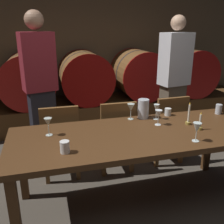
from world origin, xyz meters
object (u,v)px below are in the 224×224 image
object	(u,v)px
wine_glass_far_right	(197,128)
cup_center	(168,112)
wine_barrel_center	(85,77)
chair_right	(167,126)
wine_barrel_far_right	(187,72)
wine_glass_center	(159,114)
wine_barrel_left	(28,80)
wine_glass_far_left	(48,123)
wine_barrel_right	(139,74)
chair_left	(60,138)
guest_right	(173,84)
candle_right	(200,125)
cup_right	(219,109)
chair_center	(116,133)
wine_glass_right	(157,109)
dining_table	(136,140)
candle_left	(188,118)
guest_left	(40,88)
pitcher	(143,109)
cup_left	(65,147)
wine_glass_left	(131,108)

from	to	relation	value
wine_glass_far_right	cup_center	distance (m)	0.65
wine_barrel_center	chair_right	world-z (taller)	wine_barrel_center
wine_barrel_far_right	wine_glass_center	xyz separation A→B (m)	(-1.59, -2.18, 0.03)
wine_barrel_left	wine_glass_far_left	xyz separation A→B (m)	(0.26, -2.16, 0.04)
wine_barrel_right	chair_left	size ratio (longest dim) A/B	0.99
chair_left	guest_right	world-z (taller)	guest_right
candle_right	wine_glass_far_right	bearing A→B (deg)	-129.28
wine_barrel_right	cup_center	bearing A→B (deg)	-101.63
wine_glass_far_left	cup_right	distance (m)	1.81
chair_center	wine_glass_right	bearing A→B (deg)	132.83
dining_table	candle_left	distance (m)	0.58
cup_right	candle_left	bearing A→B (deg)	-158.34
wine_barrel_center	wine_glass_center	size ratio (longest dim) A/B	5.74
wine_barrel_center	wine_barrel_far_right	bearing A→B (deg)	0.00
guest_left	pitcher	xyz separation A→B (m)	(1.02, -0.80, -0.10)
wine_glass_right	candle_left	bearing A→B (deg)	-41.58
dining_table	chair_right	world-z (taller)	chair_right
candle_right	wine_glass_far_left	world-z (taller)	candle_right
pitcher	cup_left	xyz separation A→B (m)	(-0.86, -0.57, -0.05)
guest_right	cup_center	xyz separation A→B (m)	(-0.42, -0.69, -0.13)
chair_right	candle_left	world-z (taller)	candle_left
wine_barrel_left	guest_left	world-z (taller)	guest_left
guest_right	pitcher	bearing A→B (deg)	32.85
wine_glass_right	wine_glass_far_left	bearing A→B (deg)	-173.04
guest_right	cup_left	bearing A→B (deg)	27.23
dining_table	wine_glass_left	size ratio (longest dim) A/B	13.60
wine_glass_far_right	wine_glass_center	bearing A→B (deg)	109.60
candle_right	cup_left	xyz separation A→B (m)	(-1.24, -0.13, 0.00)
chair_center	guest_left	bearing A→B (deg)	-32.00
chair_right	candle_left	xyz separation A→B (m)	(-0.10, -0.61, 0.33)
wine_barrel_center	chair_center	size ratio (longest dim) A/B	0.99
guest_left	wine_barrel_left	bearing A→B (deg)	-95.33
wine_barrel_center	candle_left	world-z (taller)	wine_barrel_center
wine_barrel_center	pitcher	distance (m)	1.98
wine_barrel_right	guest_left	xyz separation A→B (m)	(-1.71, -1.15, 0.12)
wine_barrel_center	candle_right	distance (m)	2.48
wine_barrel_right	pitcher	bearing A→B (deg)	-109.35
chair_right	guest_right	world-z (taller)	guest_right
candle_right	wine_glass_far_right	world-z (taller)	candle_right
wine_glass_right	guest_right	bearing A→B (deg)	52.34
candle_left	pitcher	distance (m)	0.46
wine_barrel_left	chair_right	xyz separation A→B (m)	(1.68, -1.63, -0.35)
wine_barrel_left	wine_glass_center	world-z (taller)	wine_barrel_left
guest_left	wine_glass_far_left	distance (m)	1.01
cup_left	wine_barrel_left	bearing A→B (deg)	98.21
guest_right	wine_glass_left	world-z (taller)	guest_right
wine_barrel_left	wine_barrel_right	world-z (taller)	same
wine_barrel_left	dining_table	world-z (taller)	wine_barrel_left
chair_right	pitcher	distance (m)	0.67
wine_glass_right	cup_right	size ratio (longest dim) A/B	1.49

